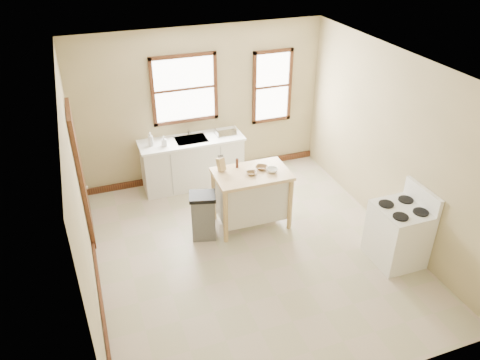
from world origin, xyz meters
name	(u,v)px	position (x,y,z in m)	size (l,w,h in m)	color
floor	(251,251)	(0.00, 0.00, 0.00)	(5.00, 5.00, 0.00)	#BFAC97
ceiling	(254,69)	(0.00, 0.00, 2.80)	(5.00, 5.00, 0.00)	white
wall_back	(202,106)	(0.00, 2.50, 1.40)	(4.50, 0.04, 2.80)	tan
wall_left	(79,201)	(-2.25, 0.00, 1.40)	(0.04, 5.00, 2.80)	tan
wall_right	(392,145)	(2.25, 0.00, 1.40)	(0.04, 5.00, 2.80)	tan
window_main	(185,89)	(-0.30, 2.48, 1.75)	(1.17, 0.06, 1.22)	#3B1810
window_side	(272,87)	(1.35, 2.48, 1.60)	(0.77, 0.06, 1.37)	#3B1810
door_left	(81,175)	(-2.21, 1.30, 1.05)	(0.06, 0.90, 2.10)	#3B1810
baseboard_back	(205,172)	(0.00, 2.47, 0.06)	(4.50, 0.04, 0.12)	#3B1810
baseboard_left	(99,283)	(-2.22, 0.00, 0.06)	(0.04, 5.00, 0.12)	#3B1810
sink_counter	(193,162)	(-0.30, 2.20, 0.46)	(1.86, 0.62, 0.92)	silver
faucet	(188,130)	(-0.30, 2.38, 1.03)	(0.03, 0.03, 0.22)	silver
soap_bottle_a	(151,139)	(-1.01, 2.20, 1.04)	(0.10, 0.10, 0.25)	#B2B2B2
soap_bottle_b	(164,141)	(-0.80, 2.10, 1.01)	(0.08, 0.09, 0.19)	#B2B2B2
dish_rack	(225,132)	(0.34, 2.21, 0.97)	(0.37, 0.28, 0.09)	silver
kitchen_island	(251,199)	(0.26, 0.67, 0.48)	(1.16, 0.74, 0.95)	#FBCD93
knife_block	(221,165)	(-0.16, 0.90, 1.05)	(0.10, 0.10, 0.20)	tan
pepper_grinder	(237,163)	(0.10, 0.90, 1.03)	(0.04, 0.04, 0.15)	#3E1D10
bowl_a	(251,173)	(0.24, 0.63, 0.97)	(0.16, 0.16, 0.04)	brown
bowl_b	(261,168)	(0.45, 0.74, 0.97)	(0.18, 0.18, 0.04)	brown
bowl_c	(272,170)	(0.57, 0.59, 0.98)	(0.18, 0.18, 0.06)	silver
trash_bin	(203,216)	(-0.56, 0.60, 0.39)	(0.40, 0.33, 0.77)	#5D5E5B
gas_stove	(399,227)	(1.91, -0.86, 0.58)	(0.71, 0.72, 1.15)	white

